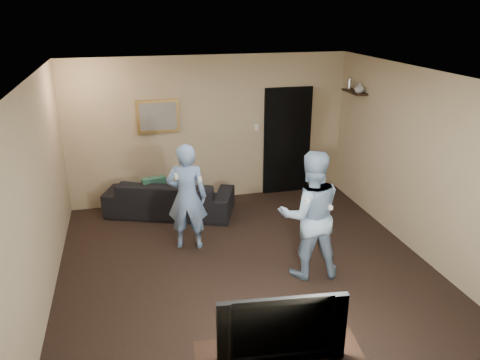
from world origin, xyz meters
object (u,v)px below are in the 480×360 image
object	(u,v)px
wii_player_left	(187,197)
wii_player_right	(310,215)
television	(279,322)
sofa	(170,197)

from	to	relation	value
wii_player_left	wii_player_right	size ratio (longest dim) A/B	0.92
television	wii_player_left	distance (m)	3.08
television	wii_player_left	xyz separation A→B (m)	(-0.38, 3.05, -0.04)
sofa	television	world-z (taller)	television
sofa	wii_player_left	xyz separation A→B (m)	(0.14, -1.24, 0.49)
wii_player_left	sofa	bearing A→B (deg)	96.48
sofa	wii_player_right	xyz separation A→B (m)	(1.57, -2.37, 0.55)
sofa	television	bearing A→B (deg)	117.73
sofa	television	distance (m)	4.36
television	wii_player_right	bearing A→B (deg)	67.54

